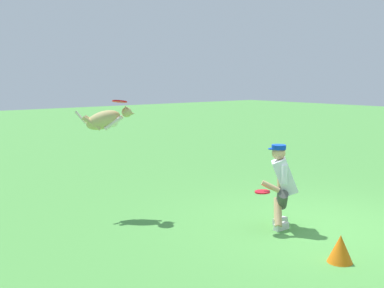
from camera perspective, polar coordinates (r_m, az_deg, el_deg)
The scene contains 6 objects.
ground_plane at distance 7.73m, azimuth 16.33°, elevation -9.73°, with size 60.00×60.00×0.00m, color #4E9743.
person at distance 7.46m, azimuth 10.78°, elevation -4.65°, with size 0.70×0.57×1.29m.
dog at distance 8.16m, azimuth -10.32°, elevation 2.89°, with size 0.86×0.67×0.47m.
frisbee_flying at distance 8.06m, azimuth -8.71°, elevation 5.09°, with size 0.25×0.25×0.02m, color red.
frisbee_held at distance 7.23m, azimuth 8.46°, elevation -5.71°, with size 0.23×0.23×0.02m, color red.
training_cone at distance 6.38m, azimuth 17.41°, elevation -11.92°, with size 0.32×0.32×0.36m, color orange.
Camera 1 is at (6.16, 4.06, 2.31)m, focal length 44.33 mm.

